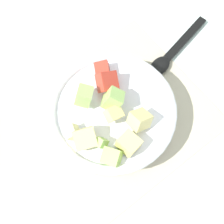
# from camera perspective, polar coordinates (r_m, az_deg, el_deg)

# --- Properties ---
(ground_plane) EXTENTS (2.40, 2.40, 0.00)m
(ground_plane) POSITION_cam_1_polar(r_m,az_deg,el_deg) (0.63, -1.69, -2.30)
(ground_plane) COLOR silver
(placemat) EXTENTS (0.43, 0.33, 0.01)m
(placemat) POSITION_cam_1_polar(r_m,az_deg,el_deg) (0.62, -1.69, -2.21)
(placemat) COLOR #BCB299
(placemat) RESTS_ON ground_plane
(salad_bowl) EXTENTS (0.25, 0.25, 0.11)m
(salad_bowl) POSITION_cam_1_polar(r_m,az_deg,el_deg) (0.59, -0.05, -0.34)
(salad_bowl) COLOR white
(salad_bowl) RESTS_ON placemat
(serving_spoon) EXTENTS (0.20, 0.07, 0.01)m
(serving_spoon) POSITION_cam_1_polar(r_m,az_deg,el_deg) (0.69, 10.91, 10.55)
(serving_spoon) COLOR black
(serving_spoon) RESTS_ON placemat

